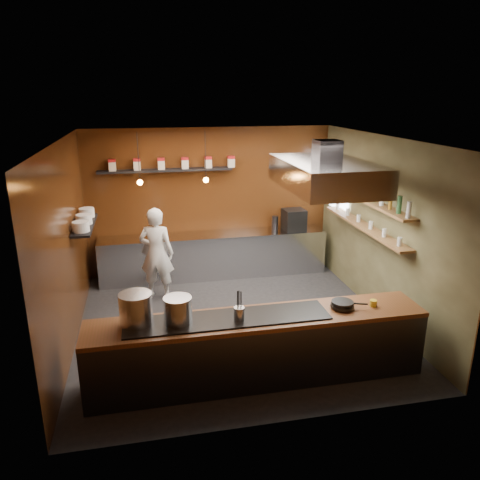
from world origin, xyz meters
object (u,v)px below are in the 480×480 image
object	(u,v)px
extractor_hood	(326,174)
stockpot_large	(136,309)
espresso_machine	(294,220)
stockpot_small	(178,310)
chef	(157,253)

from	to	relation	value
extractor_hood	stockpot_large	distance (m)	3.33
espresso_machine	extractor_hood	bearing A→B (deg)	-101.95
stockpot_small	chef	bearing A→B (deg)	93.24
stockpot_large	espresso_machine	size ratio (longest dim) A/B	0.94
chef	espresso_machine	bearing A→B (deg)	-148.47
chef	extractor_hood	bearing A→B (deg)	160.79
stockpot_large	stockpot_small	size ratio (longest dim) A/B	1.15
stockpot_large	chef	size ratio (longest dim) A/B	0.24
stockpot_large	stockpot_small	bearing A→B (deg)	-7.99
stockpot_small	espresso_machine	size ratio (longest dim) A/B	0.82
stockpot_small	espresso_machine	world-z (taller)	espresso_machine
stockpot_large	chef	xyz separation A→B (m)	(0.34, 2.83, -0.28)
stockpot_large	espresso_machine	bearing A→B (deg)	48.75
stockpot_large	chef	world-z (taller)	chef
espresso_machine	chef	xyz separation A→B (m)	(-2.87, -0.83, -0.26)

